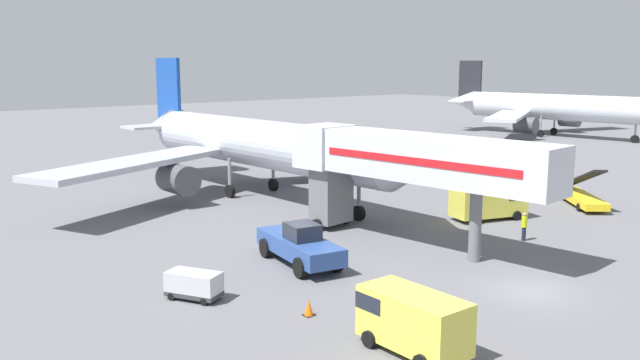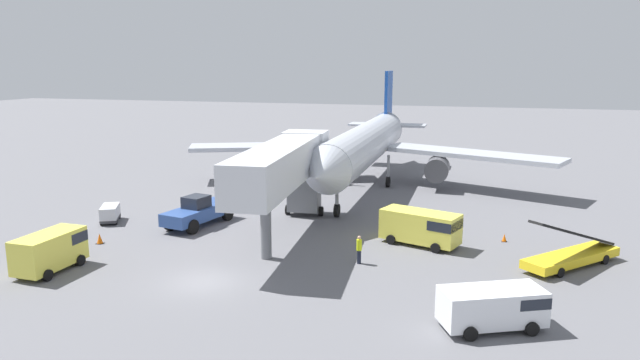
{
  "view_description": "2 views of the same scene",
  "coord_description": "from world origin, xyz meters",
  "px_view_note": "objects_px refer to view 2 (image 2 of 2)",
  "views": [
    {
      "loc": [
        -28.21,
        -17.38,
        11.08
      ],
      "look_at": [
        0.69,
        17.3,
        3.14
      ],
      "focal_mm": 37.37,
      "sensor_mm": 36.0,
      "label": 1
    },
    {
      "loc": [
        15.51,
        -28.54,
        12.38
      ],
      "look_at": [
        0.55,
        21.36,
        1.99
      ],
      "focal_mm": 32.62,
      "sensor_mm": 36.0,
      "label": 2
    }
  ],
  "objects_px": {
    "jet_bridge": "(286,166)",
    "ground_crew_worker_foreground": "(359,249)",
    "service_van_outer_right": "(495,306)",
    "safety_cone_bravo": "(100,239)",
    "service_van_rear_left": "(422,226)",
    "airplane_at_gate": "(366,144)",
    "belt_loader_truck": "(571,254)",
    "pushback_tug": "(199,212)",
    "service_van_outer_left": "(51,249)",
    "baggage_cart_near_left": "(110,213)",
    "safety_cone_alpha": "(504,238)"
  },
  "relations": [
    {
      "from": "ground_crew_worker_foreground",
      "to": "safety_cone_alpha",
      "type": "relative_size",
      "value": 3.23
    },
    {
      "from": "service_van_outer_left",
      "to": "ground_crew_worker_foreground",
      "type": "distance_m",
      "value": 18.88
    },
    {
      "from": "pushback_tug",
      "to": "service_van_rear_left",
      "type": "xyz_separation_m",
      "value": [
        17.3,
        -0.13,
        0.24
      ]
    },
    {
      "from": "jet_bridge",
      "to": "belt_loader_truck",
      "type": "relative_size",
      "value": 2.71
    },
    {
      "from": "service_van_outer_right",
      "to": "service_van_outer_left",
      "type": "bearing_deg",
      "value": 178.87
    },
    {
      "from": "pushback_tug",
      "to": "ground_crew_worker_foreground",
      "type": "bearing_deg",
      "value": -20.11
    },
    {
      "from": "jet_bridge",
      "to": "ground_crew_worker_foreground",
      "type": "bearing_deg",
      "value": -35.15
    },
    {
      "from": "jet_bridge",
      "to": "service_van_outer_right",
      "type": "bearing_deg",
      "value": -38.4
    },
    {
      "from": "service_van_outer_right",
      "to": "safety_cone_bravo",
      "type": "bearing_deg",
      "value": 167.45
    },
    {
      "from": "service_van_rear_left",
      "to": "safety_cone_alpha",
      "type": "bearing_deg",
      "value": 24.4
    },
    {
      "from": "pushback_tug",
      "to": "service_van_outer_right",
      "type": "relative_size",
      "value": 1.32
    },
    {
      "from": "safety_cone_alpha",
      "to": "belt_loader_truck",
      "type": "bearing_deg",
      "value": -47.22
    },
    {
      "from": "belt_loader_truck",
      "to": "baggage_cart_near_left",
      "type": "bearing_deg",
      "value": 178.84
    },
    {
      "from": "pushback_tug",
      "to": "service_van_outer_right",
      "type": "distance_m",
      "value": 25.33
    },
    {
      "from": "ground_crew_worker_foreground",
      "to": "service_van_rear_left",
      "type": "bearing_deg",
      "value": 56.21
    },
    {
      "from": "airplane_at_gate",
      "to": "safety_cone_bravo",
      "type": "relative_size",
      "value": 53.44
    },
    {
      "from": "jet_bridge",
      "to": "safety_cone_alpha",
      "type": "distance_m",
      "value": 16.41
    },
    {
      "from": "service_van_outer_right",
      "to": "safety_cone_alpha",
      "type": "relative_size",
      "value": 9.39
    },
    {
      "from": "airplane_at_gate",
      "to": "pushback_tug",
      "type": "height_order",
      "value": "airplane_at_gate"
    },
    {
      "from": "safety_cone_bravo",
      "to": "service_van_rear_left",
      "type": "bearing_deg",
      "value": 15.82
    },
    {
      "from": "service_van_outer_right",
      "to": "ground_crew_worker_foreground",
      "type": "xyz_separation_m",
      "value": [
        -8.23,
        7.1,
        -0.17
      ]
    },
    {
      "from": "service_van_outer_left",
      "to": "baggage_cart_near_left",
      "type": "height_order",
      "value": "service_van_outer_left"
    },
    {
      "from": "pushback_tug",
      "to": "service_van_outer_left",
      "type": "bearing_deg",
      "value": -107.63
    },
    {
      "from": "service_van_outer_left",
      "to": "safety_cone_alpha",
      "type": "relative_size",
      "value": 7.99
    },
    {
      "from": "airplane_at_gate",
      "to": "safety_cone_bravo",
      "type": "bearing_deg",
      "value": -119.42
    },
    {
      "from": "pushback_tug",
      "to": "baggage_cart_near_left",
      "type": "relative_size",
      "value": 2.45
    },
    {
      "from": "service_van_outer_left",
      "to": "safety_cone_alpha",
      "type": "distance_m",
      "value": 30.07
    },
    {
      "from": "jet_bridge",
      "to": "service_van_outer_left",
      "type": "height_order",
      "value": "jet_bridge"
    },
    {
      "from": "airplane_at_gate",
      "to": "service_van_outer_left",
      "type": "relative_size",
      "value": 8.64
    },
    {
      "from": "ground_crew_worker_foreground",
      "to": "safety_cone_bravo",
      "type": "relative_size",
      "value": 2.5
    },
    {
      "from": "service_van_outer_right",
      "to": "baggage_cart_near_left",
      "type": "relative_size",
      "value": 1.85
    },
    {
      "from": "belt_loader_truck",
      "to": "airplane_at_gate",
      "type": "bearing_deg",
      "value": 131.08
    },
    {
      "from": "jet_bridge",
      "to": "ground_crew_worker_foreground",
      "type": "distance_m",
      "value": 9.02
    },
    {
      "from": "safety_cone_alpha",
      "to": "airplane_at_gate",
      "type": "bearing_deg",
      "value": 130.62
    },
    {
      "from": "service_van_rear_left",
      "to": "safety_cone_bravo",
      "type": "distance_m",
      "value": 22.62
    },
    {
      "from": "service_van_outer_left",
      "to": "ground_crew_worker_foreground",
      "type": "xyz_separation_m",
      "value": [
        17.68,
        6.59,
        -0.37
      ]
    },
    {
      "from": "safety_cone_alpha",
      "to": "jet_bridge",
      "type": "bearing_deg",
      "value": -169.3
    },
    {
      "from": "belt_loader_truck",
      "to": "jet_bridge",
      "type": "bearing_deg",
      "value": 176.1
    },
    {
      "from": "pushback_tug",
      "to": "safety_cone_alpha",
      "type": "distance_m",
      "value": 22.97
    },
    {
      "from": "belt_loader_truck",
      "to": "service_van_rear_left",
      "type": "bearing_deg",
      "value": 169.7
    },
    {
      "from": "jet_bridge",
      "to": "pushback_tug",
      "type": "relative_size",
      "value": 2.61
    },
    {
      "from": "airplane_at_gate",
      "to": "belt_loader_truck",
      "type": "height_order",
      "value": "airplane_at_gate"
    },
    {
      "from": "airplane_at_gate",
      "to": "service_van_rear_left",
      "type": "xyz_separation_m",
      "value": [
        7.97,
        -18.25,
        -3.04
      ]
    },
    {
      "from": "ground_crew_worker_foreground",
      "to": "pushback_tug",
      "type": "bearing_deg",
      "value": 159.89
    },
    {
      "from": "baggage_cart_near_left",
      "to": "service_van_outer_right",
      "type": "bearing_deg",
      "value": -20.54
    },
    {
      "from": "belt_loader_truck",
      "to": "pushback_tug",
      "type": "bearing_deg",
      "value": 176.06
    },
    {
      "from": "service_van_outer_left",
      "to": "pushback_tug",
      "type": "bearing_deg",
      "value": 72.37
    },
    {
      "from": "airplane_at_gate",
      "to": "baggage_cart_near_left",
      "type": "height_order",
      "value": "airplane_at_gate"
    },
    {
      "from": "jet_bridge",
      "to": "ground_crew_worker_foreground",
      "type": "height_order",
      "value": "jet_bridge"
    },
    {
      "from": "pushback_tug",
      "to": "safety_cone_alpha",
      "type": "relative_size",
      "value": 12.42
    }
  ]
}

